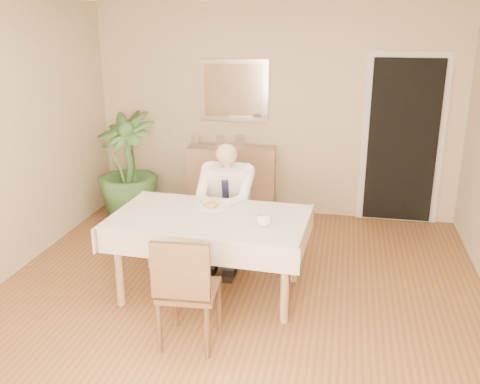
% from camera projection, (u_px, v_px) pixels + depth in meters
% --- Properties ---
extents(room, '(5.00, 5.02, 2.60)m').
position_uv_depth(room, '(231.00, 164.00, 4.27)').
color(room, brown).
rests_on(room, ground).
extents(window, '(1.34, 0.04, 1.44)m').
position_uv_depth(window, '(85.00, 301.00, 1.92)').
color(window, silver).
rests_on(window, room).
extents(doorway, '(0.96, 0.07, 2.10)m').
position_uv_depth(doorway, '(402.00, 142.00, 6.36)').
color(doorway, silver).
rests_on(doorway, ground).
extents(mirror, '(0.86, 0.04, 0.76)m').
position_uv_depth(mirror, '(234.00, 91.00, 6.58)').
color(mirror, silver).
rests_on(mirror, room).
extents(dining_table, '(1.76, 1.10, 0.75)m').
position_uv_depth(dining_table, '(210.00, 225.00, 4.72)').
color(dining_table, '#906D48').
rests_on(dining_table, ground).
extents(chair_far, '(0.43, 0.43, 0.83)m').
position_uv_depth(chair_far, '(231.00, 212.00, 5.60)').
color(chair_far, '#492C18').
rests_on(chair_far, ground).
extents(chair_near, '(0.46, 0.46, 0.92)m').
position_uv_depth(chair_near, '(186.00, 287.00, 3.96)').
color(chair_near, '#492C18').
rests_on(chair_near, ground).
extents(seated_man, '(0.48, 0.72, 1.24)m').
position_uv_depth(seated_man, '(225.00, 201.00, 5.27)').
color(seated_man, white).
rests_on(seated_man, ground).
extents(plate, '(0.26, 0.26, 0.02)m').
position_uv_depth(plate, '(211.00, 207.00, 4.89)').
color(plate, white).
rests_on(plate, dining_table).
extents(food, '(0.14, 0.14, 0.06)m').
position_uv_depth(food, '(211.00, 205.00, 4.88)').
color(food, olive).
rests_on(food, dining_table).
extents(knife, '(0.01, 0.13, 0.01)m').
position_uv_depth(knife, '(214.00, 208.00, 4.82)').
color(knife, silver).
rests_on(knife, dining_table).
extents(fork, '(0.01, 0.13, 0.01)m').
position_uv_depth(fork, '(205.00, 207.00, 4.84)').
color(fork, silver).
rests_on(fork, dining_table).
extents(coffee_mug, '(0.17, 0.17, 0.10)m').
position_uv_depth(coffee_mug, '(264.00, 220.00, 4.47)').
color(coffee_mug, white).
rests_on(coffee_mug, dining_table).
extents(sideboard, '(1.12, 0.46, 0.88)m').
position_uv_depth(sideboard, '(232.00, 180.00, 6.79)').
color(sideboard, '#906D48').
rests_on(sideboard, ground).
extents(photo_frame_left, '(0.10, 0.02, 0.14)m').
position_uv_depth(photo_frame_left, '(196.00, 139.00, 6.73)').
color(photo_frame_left, silver).
rests_on(photo_frame_left, sideboard).
extents(photo_frame_center, '(0.10, 0.02, 0.14)m').
position_uv_depth(photo_frame_center, '(220.00, 140.00, 6.69)').
color(photo_frame_center, silver).
rests_on(photo_frame_center, sideboard).
extents(photo_frame_right, '(0.10, 0.02, 0.14)m').
position_uv_depth(photo_frame_right, '(239.00, 141.00, 6.66)').
color(photo_frame_right, silver).
rests_on(photo_frame_right, sideboard).
extents(potted_palm, '(0.93, 0.93, 1.32)m').
position_uv_depth(potted_palm, '(127.00, 167.00, 6.57)').
color(potted_palm, '#37602C').
rests_on(potted_palm, ground).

